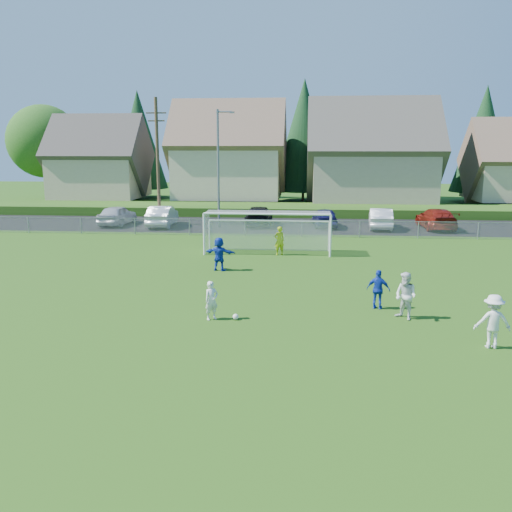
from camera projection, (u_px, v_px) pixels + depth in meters
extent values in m
plane|color=#193D0C|center=(233.00, 351.00, 16.74)|extent=(160.00, 160.00, 0.00)
plane|color=black|center=(277.00, 225.00, 43.59)|extent=(60.00, 60.00, 0.00)
cube|color=#1E420F|center=(281.00, 210.00, 50.83)|extent=(70.00, 6.00, 0.80)
sphere|color=white|center=(236.00, 317.00, 19.77)|extent=(0.22, 0.22, 0.22)
imported|color=silver|center=(212.00, 300.00, 19.70)|extent=(0.62, 0.59, 1.43)
imported|color=silver|center=(406.00, 296.00, 19.70)|extent=(1.06, 1.08, 1.75)
imported|color=silver|center=(493.00, 321.00, 16.88)|extent=(1.14, 0.69, 1.72)
imported|color=#1230AB|center=(378.00, 289.00, 21.00)|extent=(0.98, 0.63, 1.54)
imported|color=#1230AB|center=(219.00, 254.00, 27.52)|extent=(1.67, 0.84, 1.72)
imported|color=#B9C517|center=(279.00, 241.00, 31.49)|extent=(0.73, 0.62, 1.68)
imported|color=#B1B5B9|center=(117.00, 215.00, 43.65)|extent=(2.19, 4.81, 1.60)
imported|color=silver|center=(162.00, 216.00, 42.96)|extent=(2.00, 5.04, 1.63)
imported|color=black|center=(259.00, 216.00, 43.55)|extent=(2.30, 5.29, 1.51)
imported|color=#141447|center=(325.00, 217.00, 42.67)|extent=(2.01, 4.49, 1.50)
imported|color=white|center=(381.00, 218.00, 41.78)|extent=(2.08, 4.90, 1.57)
imported|color=maroon|center=(436.00, 219.00, 41.60)|extent=(2.35, 5.48, 1.57)
cylinder|color=white|center=(204.00, 234.00, 31.45)|extent=(0.12, 0.12, 2.44)
cylinder|color=white|center=(330.00, 236.00, 30.83)|extent=(0.12, 0.12, 2.44)
cylinder|color=white|center=(267.00, 214.00, 30.90)|extent=(7.30, 0.12, 0.12)
cylinder|color=white|center=(209.00, 235.00, 33.28)|extent=(0.08, 0.08, 1.80)
cylinder|color=white|center=(329.00, 236.00, 32.65)|extent=(0.08, 0.08, 1.80)
cylinder|color=white|center=(269.00, 221.00, 32.78)|extent=(7.30, 0.08, 0.08)
cube|color=silver|center=(269.00, 236.00, 32.96)|extent=(7.30, 0.02, 1.80)
cube|color=silver|center=(207.00, 232.00, 32.33)|extent=(0.02, 1.80, 2.44)
cube|color=silver|center=(330.00, 234.00, 31.71)|extent=(0.02, 1.80, 2.44)
cube|color=silver|center=(268.00, 212.00, 31.78)|extent=(7.30, 1.80, 0.02)
cube|color=gray|center=(273.00, 220.00, 37.99)|extent=(52.00, 0.03, 0.03)
cube|color=gray|center=(273.00, 228.00, 38.10)|extent=(52.00, 0.02, 1.14)
cylinder|color=gray|center=(273.00, 228.00, 38.10)|extent=(0.06, 0.06, 1.20)
cylinder|color=slate|center=(218.00, 169.00, 41.62)|extent=(0.18, 0.18, 9.00)
cylinder|color=slate|center=(224.00, 112.00, 40.72)|extent=(1.20, 0.12, 0.12)
cube|color=slate|center=(232.00, 112.00, 40.68)|extent=(0.36, 0.18, 0.12)
cylinder|color=#473321|center=(158.00, 162.00, 42.93)|extent=(0.26, 0.26, 10.00)
cube|color=#473321|center=(156.00, 113.00, 42.17)|extent=(1.60, 0.10, 0.10)
cube|color=#473321|center=(156.00, 121.00, 42.29)|extent=(1.30, 0.10, 0.10)
cube|color=tan|center=(100.00, 176.00, 58.86)|extent=(9.00, 8.00, 4.50)
pyramid|color=#423D38|center=(97.00, 113.00, 57.54)|extent=(9.90, 8.80, 4.41)
cube|color=#C6B58E|center=(229.00, 172.00, 58.54)|extent=(11.00, 9.00, 5.50)
pyramid|color=brown|center=(228.00, 98.00, 57.01)|extent=(12.10, 9.90, 4.96)
cube|color=tan|center=(371.00, 175.00, 56.32)|extent=(12.00, 10.00, 5.00)
pyramid|color=#4C473F|center=(374.00, 95.00, 54.73)|extent=(13.20, 11.00, 5.52)
cylinder|color=#382616|center=(47.00, 183.00, 63.66)|extent=(0.36, 0.36, 3.96)
sphere|color=#2B5B19|center=(44.00, 141.00, 62.71)|extent=(8.36, 8.36, 8.36)
cylinder|color=#382616|center=(141.00, 193.00, 66.98)|extent=(0.30, 0.30, 1.20)
cone|color=#143819|center=(139.00, 140.00, 65.71)|extent=(6.76, 6.76, 11.70)
cylinder|color=#382616|center=(222.00, 193.00, 67.10)|extent=(0.30, 0.30, 1.20)
cone|color=#143819|center=(222.00, 144.00, 65.91)|extent=(6.24, 6.24, 10.80)
cylinder|color=#382616|center=(303.00, 196.00, 63.31)|extent=(0.30, 0.30, 1.20)
cone|color=#143819|center=(304.00, 135.00, 61.95)|extent=(7.28, 7.28, 12.60)
cylinder|color=#382616|center=(388.00, 183.00, 64.14)|extent=(0.36, 0.36, 3.96)
sphere|color=#2B5B19|center=(390.00, 141.00, 63.18)|extent=(8.36, 8.36, 8.36)
cylinder|color=#382616|center=(479.00, 197.00, 61.60)|extent=(0.30, 0.30, 1.20)
cone|color=#143819|center=(484.00, 139.00, 60.32)|extent=(6.76, 6.76, 11.70)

